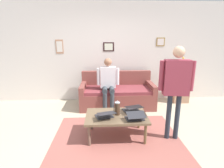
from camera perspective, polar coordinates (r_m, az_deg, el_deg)
name	(u,v)px	position (r m, az deg, el deg)	size (l,w,h in m)	color
ground_plane	(113,139)	(3.28, 0.29, -17.52)	(7.68, 7.68, 0.00)	#BAAD90
area_rug	(117,139)	(3.30, 1.51, -17.32)	(2.26, 1.81, 0.01)	#9C564D
back_wall	(109,53)	(4.99, -1.12, 10.11)	(7.04, 0.11, 2.70)	silver
couch	(117,94)	(4.64, 1.67, -3.42)	(1.88, 0.87, 0.88)	brown
coffee_table	(116,117)	(3.20, 1.42, -10.77)	(1.09, 0.70, 0.42)	brown
laptop_left	(132,109)	(3.34, 6.55, -8.10)	(0.39, 0.42, 0.13)	#28282D
laptop_center	(105,115)	(3.08, -2.26, -10.07)	(0.38, 0.42, 0.14)	#28282D
laptop_right	(135,117)	(3.04, 7.53, -10.64)	(0.33, 0.31, 0.14)	#28282D
french_press	(117,108)	(3.15, 1.74, -7.93)	(0.11, 0.09, 0.27)	#4C3323
side_shelf	(180,88)	(5.25, 21.34, -1.26)	(0.42, 0.32, 0.79)	#A2795E
flower_vase	(182,68)	(5.14, 21.94, 4.80)	(0.10, 0.09, 0.48)	brown
person_standing	(176,82)	(3.10, 20.12, 0.64)	(0.58, 0.23, 1.63)	#28303B
person_seated	(108,81)	(4.30, -1.27, 0.93)	(0.55, 0.51, 1.28)	#353D43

